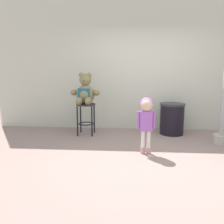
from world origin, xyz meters
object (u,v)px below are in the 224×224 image
(teddy_bear, at_px, (85,92))
(trash_bin, at_px, (172,119))
(bar_stool_with_teddy, at_px, (86,112))
(child_walking, at_px, (146,113))

(teddy_bear, height_order, trash_bin, teddy_bear)
(bar_stool_with_teddy, distance_m, child_walking, 1.70)
(teddy_bear, relative_size, child_walking, 0.71)
(bar_stool_with_teddy, xyz_separation_m, teddy_bear, (-0.00, -0.03, 0.44))
(bar_stool_with_teddy, relative_size, trash_bin, 1.00)
(bar_stool_with_teddy, relative_size, child_walking, 0.74)
(bar_stool_with_teddy, distance_m, trash_bin, 1.95)
(child_walking, bearing_deg, trash_bin, -116.74)
(child_walking, relative_size, trash_bin, 1.35)
(bar_stool_with_teddy, xyz_separation_m, trash_bin, (1.94, 0.17, -0.16))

